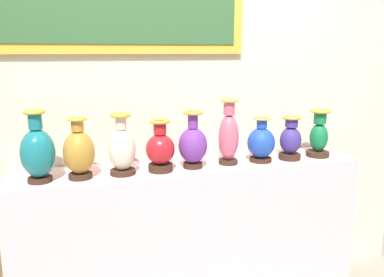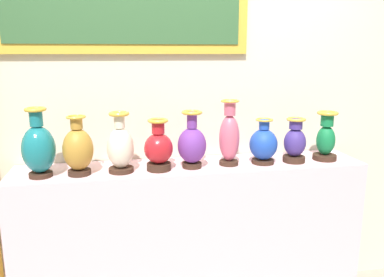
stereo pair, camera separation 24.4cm
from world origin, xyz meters
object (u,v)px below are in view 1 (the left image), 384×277
vase_ochre (79,152)px  vase_violet (193,144)px  vase_ivory (122,149)px  vase_rose (229,136)px  vase_crimson (160,149)px  vase_indigo (291,140)px  vase_sapphire (261,143)px  vase_emerald (319,136)px  vase_teal (38,152)px

vase_ochre → vase_violet: bearing=1.5°
vase_ochre → vase_ivory: 0.24m
vase_violet → vase_rose: size_ratio=0.86×
vase_crimson → vase_violet: vase_violet is taller
vase_violet → vase_rose: (0.24, 0.02, 0.03)m
vase_violet → vase_ochre: bearing=-178.5°
vase_crimson → vase_rose: bearing=3.8°
vase_ochre → vase_indigo: size_ratio=1.20×
vase_ivory → vase_sapphire: bearing=1.0°
vase_ochre → vase_sapphire: 1.14m
vase_indigo → vase_sapphire: bearing=178.1°
vase_rose → vase_emerald: 0.66m
vase_ochre → vase_rose: vase_rose is taller
vase_ochre → vase_crimson: size_ratio=1.11×
vase_teal → vase_violet: vase_teal is taller
vase_teal → vase_rose: bearing=1.6°
vase_rose → vase_sapphire: vase_rose is taller
vase_rose → vase_crimson: bearing=-176.2°
vase_teal → vase_crimson: bearing=0.2°
vase_teal → vase_indigo: size_ratio=1.38×
vase_sapphire → vase_teal: bearing=-179.1°
vase_violet → vase_rose: bearing=3.6°
vase_ivory → vase_indigo: (1.11, 0.01, -0.02)m
vase_rose → vase_indigo: size_ratio=1.42×
vase_teal → vase_rose: vase_rose is taller
vase_violet → vase_emerald: size_ratio=1.10×
vase_emerald → vase_ochre: bearing=-179.0°
vase_ivory → vase_teal: bearing=-179.2°
vase_ivory → vase_sapphire: 0.90m
vase_crimson → vase_ivory: bearing=178.9°
vase_ivory → vase_emerald: size_ratio=1.12×
vase_ochre → vase_rose: size_ratio=0.84×
vase_ochre → vase_indigo: bearing=0.7°
vase_sapphire → vase_indigo: same height
vase_teal → vase_ivory: 0.45m
vase_teal → vase_indigo: bearing=0.5°
vase_ochre → vase_violet: vase_violet is taller
vase_emerald → vase_indigo: bearing=-177.3°
vase_sapphire → vase_indigo: 0.21m
vase_teal → vase_crimson: size_ratio=1.27×
vase_teal → vase_violet: (0.89, 0.02, -0.02)m
vase_sapphire → vase_emerald: 0.43m
vase_crimson → vase_violet: size_ratio=0.89×
vase_ochre → vase_violet: 0.67m
vase_rose → vase_sapphire: (0.22, -0.01, -0.06)m
vase_crimson → vase_violet: (0.21, 0.01, 0.01)m
vase_ivory → vase_ochre: bearing=-178.2°
vase_crimson → vase_teal: bearing=-179.8°
vase_violet → vase_sapphire: size_ratio=1.22×
vase_ochre → vase_crimson: 0.46m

